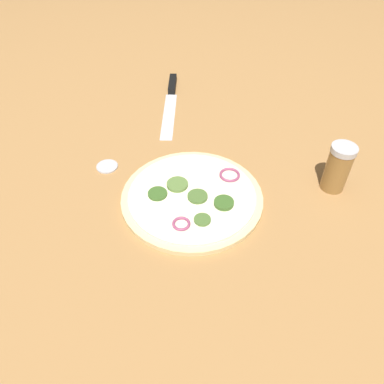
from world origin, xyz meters
TOP-DOWN VIEW (x-y plane):
  - ground_plane at (0.00, 0.00)m, footprint 3.00×3.00m
  - pizza at (-0.00, 0.00)m, footprint 0.29×0.29m
  - knife at (0.16, -0.39)m, footprint 0.09×0.31m
  - spice_jar at (-0.28, -0.11)m, footprint 0.05×0.05m
  - loose_cap at (0.21, -0.05)m, footprint 0.05×0.05m

SIDE VIEW (x-z plane):
  - ground_plane at x=0.00m, z-range 0.00..0.00m
  - loose_cap at x=0.21m, z-range 0.00..0.01m
  - knife at x=0.16m, z-range 0.00..0.02m
  - pizza at x=0.00m, z-range 0.00..0.02m
  - spice_jar at x=-0.28m, z-range 0.00..0.11m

